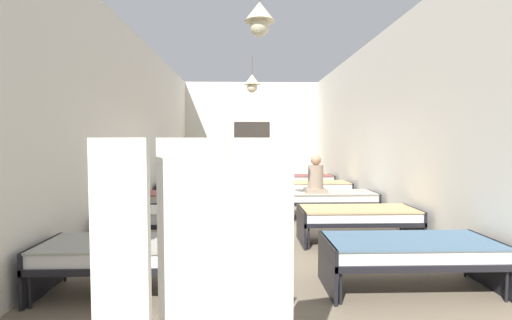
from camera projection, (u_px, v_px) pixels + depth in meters
ground_plane at (258, 221)px, 7.92m from camera, size 5.83×14.27×0.10m
room_shell at (256, 128)px, 9.03m from camera, size 5.63×13.87×3.96m
bed_left_row_0 at (129, 254)px, 4.05m from camera, size 1.90×0.84×0.57m
bed_right_row_0 at (409, 251)px, 4.15m from camera, size 1.90×0.84×0.57m
bed_left_row_1 at (166, 217)px, 5.95m from camera, size 1.90×0.84×0.57m
bed_right_row_1 at (358, 216)px, 6.05m from camera, size 1.90×0.84×0.57m
bed_left_row_2 at (185, 199)px, 7.85m from camera, size 1.90×0.84×0.57m
bed_right_row_2 at (331, 198)px, 7.94m from camera, size 1.90×0.84×0.57m
bed_left_row_3 at (196, 187)px, 9.74m from camera, size 1.90×0.84×0.57m
bed_right_row_3 at (314, 187)px, 9.84m from camera, size 1.90×0.84×0.57m
bed_left_row_4 at (204, 180)px, 11.64m from camera, size 1.90×0.84×0.57m
bed_right_row_4 at (303, 179)px, 11.74m from camera, size 1.90×0.84×0.57m
nurse_near_aisle at (259, 174)px, 12.66m from camera, size 0.52×0.52×1.49m
patient_seated_primary at (316, 179)px, 7.81m from camera, size 0.44×0.44×0.80m
patient_seated_secondary at (210, 171)px, 9.78m from camera, size 0.44×0.44×0.80m
privacy_screen at (191, 278)px, 2.24m from camera, size 1.25×0.18×1.70m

